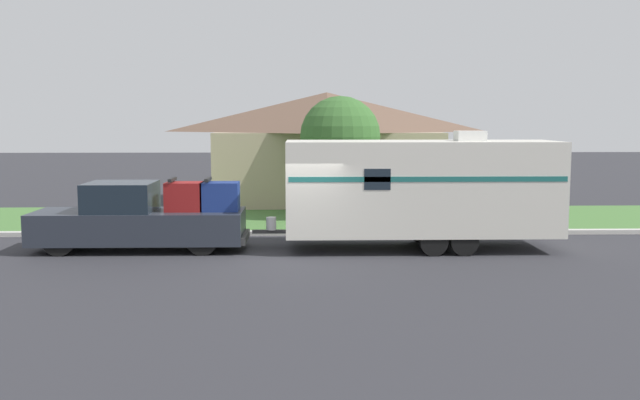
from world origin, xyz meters
name	(u,v)px	position (x,y,z in m)	size (l,w,h in m)	color
ground_plane	(296,258)	(0.00, 0.00, 0.00)	(120.00, 120.00, 0.00)	#2D2D33
curb_strip	(297,233)	(0.00, 3.75, 0.07)	(80.00, 0.30, 0.14)	beige
lawn_strip	(297,219)	(0.00, 7.40, 0.01)	(80.00, 7.00, 0.03)	#477538
house_across_street	(327,145)	(1.30, 13.53, 2.51)	(10.27, 7.82, 4.85)	tan
pickup_truck	(142,219)	(-4.31, 1.27, 0.89)	(5.92, 1.92, 2.03)	black
travel_trailer	(421,187)	(3.52, 1.27, 1.75)	(8.53, 2.44, 3.33)	black
mailbox	(210,202)	(-2.85, 4.63, 0.96)	(0.48, 0.20, 1.25)	brown
tree_in_yard	(340,137)	(1.58, 7.44, 3.02)	(2.93, 2.93, 4.50)	brown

